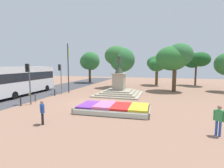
{
  "coord_description": "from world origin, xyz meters",
  "views": [
    {
      "loc": [
        6.65,
        -16.3,
        3.94
      ],
      "look_at": [
        1.57,
        1.37,
        1.87
      ],
      "focal_mm": 28.0,
      "sensor_mm": 36.0,
      "label": 1
    }
  ],
  "objects_px": {
    "traffic_light_near_crossing": "(29,77)",
    "kerb_bollard_south": "(21,101)",
    "kerb_bollard_mid_a": "(35,97)",
    "flower_planter": "(113,108)",
    "city_bus": "(23,79)",
    "pedestrian_near_planter": "(42,111)",
    "kerb_bollard_mid_b": "(55,92)",
    "traffic_light_mid_block": "(60,74)",
    "statue_monument": "(119,88)",
    "pedestrian_with_handbag": "(219,118)",
    "banner_pole": "(68,67)"
  },
  "relations": [
    {
      "from": "kerb_bollard_mid_a",
      "to": "kerb_bollard_mid_b",
      "type": "relative_size",
      "value": 1.01
    },
    {
      "from": "kerb_bollard_mid_a",
      "to": "banner_pole",
      "type": "bearing_deg",
      "value": 86.82
    },
    {
      "from": "flower_planter",
      "to": "banner_pole",
      "type": "xyz_separation_m",
      "value": [
        -8.7,
        7.92,
        3.27
      ]
    },
    {
      "from": "city_bus",
      "to": "kerb_bollard_south",
      "type": "bearing_deg",
      "value": -49.65
    },
    {
      "from": "pedestrian_with_handbag",
      "to": "flower_planter",
      "type": "bearing_deg",
      "value": 155.38
    },
    {
      "from": "flower_planter",
      "to": "traffic_light_mid_block",
      "type": "bearing_deg",
      "value": 144.36
    },
    {
      "from": "pedestrian_near_planter",
      "to": "kerb_bollard_mid_b",
      "type": "relative_size",
      "value": 1.9
    },
    {
      "from": "pedestrian_with_handbag",
      "to": "kerb_bollard_mid_b",
      "type": "relative_size",
      "value": 2.05
    },
    {
      "from": "flower_planter",
      "to": "pedestrian_near_planter",
      "type": "relative_size",
      "value": 3.86
    },
    {
      "from": "city_bus",
      "to": "pedestrian_near_planter",
      "type": "height_order",
      "value": "city_bus"
    },
    {
      "from": "pedestrian_with_handbag",
      "to": "kerb_bollard_mid_b",
      "type": "xyz_separation_m",
      "value": [
        -16.08,
        8.42,
        -0.56
      ]
    },
    {
      "from": "kerb_bollard_mid_b",
      "to": "pedestrian_with_handbag",
      "type": "bearing_deg",
      "value": -27.65
    },
    {
      "from": "city_bus",
      "to": "pedestrian_near_planter",
      "type": "distance_m",
      "value": 13.36
    },
    {
      "from": "traffic_light_mid_block",
      "to": "kerb_bollard_south",
      "type": "height_order",
      "value": "traffic_light_mid_block"
    },
    {
      "from": "kerb_bollard_mid_a",
      "to": "pedestrian_with_handbag",
      "type": "bearing_deg",
      "value": -16.56
    },
    {
      "from": "statue_monument",
      "to": "city_bus",
      "type": "height_order",
      "value": "statue_monument"
    },
    {
      "from": "traffic_light_near_crossing",
      "to": "kerb_bollard_south",
      "type": "distance_m",
      "value": 2.46
    },
    {
      "from": "kerb_bollard_south",
      "to": "kerb_bollard_mid_b",
      "type": "bearing_deg",
      "value": 91.46
    },
    {
      "from": "kerb_bollard_mid_a",
      "to": "flower_planter",
      "type": "bearing_deg",
      "value": -9.92
    },
    {
      "from": "statue_monument",
      "to": "pedestrian_near_planter",
      "type": "bearing_deg",
      "value": -99.78
    },
    {
      "from": "kerb_bollard_south",
      "to": "statue_monument",
      "type": "bearing_deg",
      "value": 48.59
    },
    {
      "from": "flower_planter",
      "to": "kerb_bollard_mid_b",
      "type": "relative_size",
      "value": 7.34
    },
    {
      "from": "kerb_bollard_mid_b",
      "to": "kerb_bollard_south",
      "type": "bearing_deg",
      "value": -88.54
    },
    {
      "from": "flower_planter",
      "to": "kerb_bollard_mid_a",
      "type": "xyz_separation_m",
      "value": [
        -9.06,
        1.58,
        0.17
      ]
    },
    {
      "from": "flower_planter",
      "to": "city_bus",
      "type": "bearing_deg",
      "value": 160.57
    },
    {
      "from": "city_bus",
      "to": "kerb_bollard_south",
      "type": "relative_size",
      "value": 12.52
    },
    {
      "from": "flower_planter",
      "to": "traffic_light_mid_block",
      "type": "distance_m",
      "value": 11.42
    },
    {
      "from": "banner_pole",
      "to": "kerb_bollard_south",
      "type": "distance_m",
      "value": 8.93
    },
    {
      "from": "kerb_bollard_south",
      "to": "kerb_bollard_mid_a",
      "type": "relative_size",
      "value": 0.97
    },
    {
      "from": "traffic_light_mid_block",
      "to": "kerb_bollard_mid_a",
      "type": "height_order",
      "value": "traffic_light_mid_block"
    },
    {
      "from": "flower_planter",
      "to": "statue_monument",
      "type": "relative_size",
      "value": 1.08
    },
    {
      "from": "banner_pole",
      "to": "flower_planter",
      "type": "bearing_deg",
      "value": -42.31
    },
    {
      "from": "pedestrian_near_planter",
      "to": "banner_pole",
      "type": "bearing_deg",
      "value": 112.59
    },
    {
      "from": "flower_planter",
      "to": "kerb_bollard_south",
      "type": "relative_size",
      "value": 7.52
    },
    {
      "from": "traffic_light_near_crossing",
      "to": "banner_pole",
      "type": "height_order",
      "value": "banner_pole"
    },
    {
      "from": "statue_monument",
      "to": "traffic_light_near_crossing",
      "type": "xyz_separation_m",
      "value": [
        -7.15,
        -7.77,
        1.87
      ]
    },
    {
      "from": "banner_pole",
      "to": "kerb_bollard_mid_a",
      "type": "height_order",
      "value": "banner_pole"
    },
    {
      "from": "banner_pole",
      "to": "kerb_bollard_mid_b",
      "type": "distance_m",
      "value": 4.11
    },
    {
      "from": "flower_planter",
      "to": "kerb_bollard_mid_a",
      "type": "relative_size",
      "value": 7.27
    },
    {
      "from": "pedestrian_with_handbag",
      "to": "kerb_bollard_south",
      "type": "height_order",
      "value": "pedestrian_with_handbag"
    },
    {
      "from": "kerb_bollard_mid_b",
      "to": "city_bus",
      "type": "bearing_deg",
      "value": -173.02
    },
    {
      "from": "statue_monument",
      "to": "kerb_bollard_south",
      "type": "xyz_separation_m",
      "value": [
        -7.53,
        -8.54,
        -0.44
      ]
    },
    {
      "from": "statue_monument",
      "to": "kerb_bollard_south",
      "type": "bearing_deg",
      "value": -131.41
    },
    {
      "from": "traffic_light_mid_block",
      "to": "statue_monument",
      "type": "bearing_deg",
      "value": 11.91
    },
    {
      "from": "statue_monument",
      "to": "traffic_light_mid_block",
      "type": "bearing_deg",
      "value": -168.09
    },
    {
      "from": "pedestrian_with_handbag",
      "to": "pedestrian_near_planter",
      "type": "height_order",
      "value": "pedestrian_with_handbag"
    },
    {
      "from": "flower_planter",
      "to": "statue_monument",
      "type": "height_order",
      "value": "statue_monument"
    },
    {
      "from": "flower_planter",
      "to": "statue_monument",
      "type": "bearing_deg",
      "value": 100.54
    },
    {
      "from": "traffic_light_near_crossing",
      "to": "kerb_bollard_south",
      "type": "bearing_deg",
      "value": -116.17
    },
    {
      "from": "flower_planter",
      "to": "kerb_bollard_mid_b",
      "type": "bearing_deg",
      "value": 150.18
    }
  ]
}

